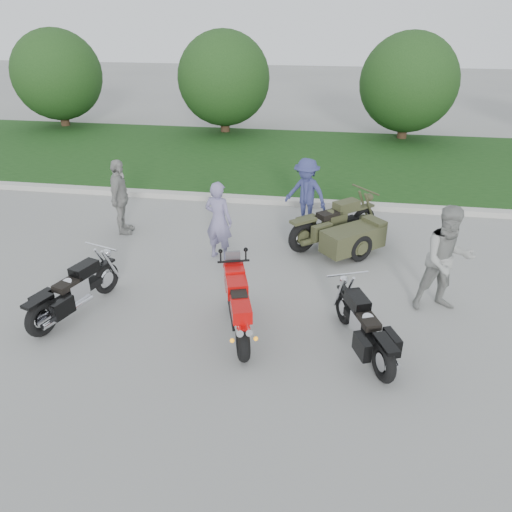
% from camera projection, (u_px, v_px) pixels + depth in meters
% --- Properties ---
extents(ground, '(80.00, 80.00, 0.00)m').
position_uv_depth(ground, '(228.00, 333.00, 8.11)').
color(ground, '#9B9B96').
rests_on(ground, ground).
extents(curb, '(60.00, 0.30, 0.15)m').
position_uv_depth(curb, '(275.00, 201.00, 13.36)').
color(curb, '#B7B4AC').
rests_on(curb, ground).
extents(grass_strip, '(60.00, 8.00, 0.14)m').
position_uv_depth(grass_strip, '(290.00, 159.00, 17.02)').
color(grass_strip, '#23501B').
rests_on(grass_strip, ground).
extents(tree_far_left, '(3.60, 3.60, 4.00)m').
position_uv_depth(tree_far_left, '(57.00, 75.00, 20.44)').
color(tree_far_left, '#3F2B1C').
rests_on(tree_far_left, ground).
extents(tree_mid_left, '(3.60, 3.60, 4.00)m').
position_uv_depth(tree_mid_left, '(224.00, 79.00, 19.44)').
color(tree_mid_left, '#3F2B1C').
rests_on(tree_mid_left, ground).
extents(tree_mid_right, '(3.60, 3.60, 4.00)m').
position_uv_depth(tree_mid_right, '(409.00, 83.00, 18.44)').
color(tree_mid_right, '#3F2B1C').
rests_on(tree_mid_right, ground).
extents(sportbike_red, '(0.76, 1.92, 0.93)m').
position_uv_depth(sportbike_red, '(238.00, 305.00, 7.86)').
color(sportbike_red, black).
rests_on(sportbike_red, ground).
extents(cruiser_left, '(0.77, 2.03, 0.81)m').
position_uv_depth(cruiser_left, '(72.00, 294.00, 8.42)').
color(cruiser_left, black).
rests_on(cruiser_left, ground).
extents(cruiser_right, '(0.93, 1.95, 0.79)m').
position_uv_depth(cruiser_right, '(365.00, 330.00, 7.51)').
color(cruiser_right, black).
rests_on(cruiser_right, ground).
extents(cruiser_sidecar, '(2.08, 2.12, 0.93)m').
position_uv_depth(cruiser_sidecar, '(343.00, 233.00, 10.61)').
color(cruiser_sidecar, black).
rests_on(cruiser_sidecar, ground).
extents(person_stripe, '(0.70, 0.56, 1.67)m').
position_uv_depth(person_stripe, '(219.00, 221.00, 10.18)').
color(person_stripe, gray).
rests_on(person_stripe, ground).
extents(person_grey, '(1.06, 0.91, 1.90)m').
position_uv_depth(person_grey, '(447.00, 260.00, 8.36)').
color(person_grey, gray).
rests_on(person_grey, ground).
extents(person_denim, '(1.24, 1.02, 1.67)m').
position_uv_depth(person_denim, '(306.00, 193.00, 11.64)').
color(person_denim, navy).
rests_on(person_denim, ground).
extents(person_back, '(0.58, 1.07, 1.74)m').
position_uv_depth(person_back, '(120.00, 197.00, 11.31)').
color(person_back, gray).
rests_on(person_back, ground).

